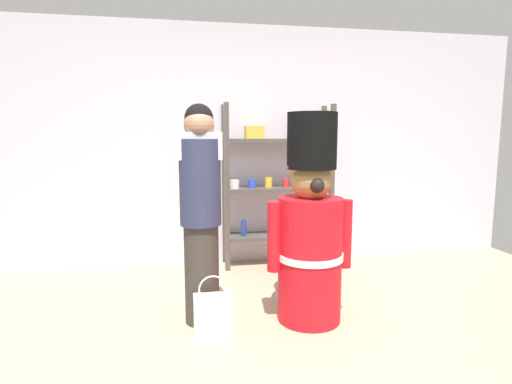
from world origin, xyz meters
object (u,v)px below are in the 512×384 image
at_px(merchandise_shelf, 278,182).
at_px(teddy_bear_guard, 310,232).
at_px(person_shopper, 201,209).
at_px(shopping_bag, 213,315).

height_order(merchandise_shelf, teddy_bear_guard, merchandise_shelf).
bearing_deg(merchandise_shelf, teddy_bear_guard, -92.88).
height_order(person_shopper, shopping_bag, person_shopper).
distance_m(merchandise_shelf, teddy_bear_guard, 1.43).
xyz_separation_m(person_shopper, shopping_bag, (0.06, -0.27, -0.71)).
height_order(merchandise_shelf, person_shopper, merchandise_shelf).
xyz_separation_m(teddy_bear_guard, person_shopper, (-0.81, 0.11, 0.18)).
bearing_deg(shopping_bag, person_shopper, 103.06).
height_order(merchandise_shelf, shopping_bag, merchandise_shelf).
bearing_deg(teddy_bear_guard, shopping_bag, -167.67).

